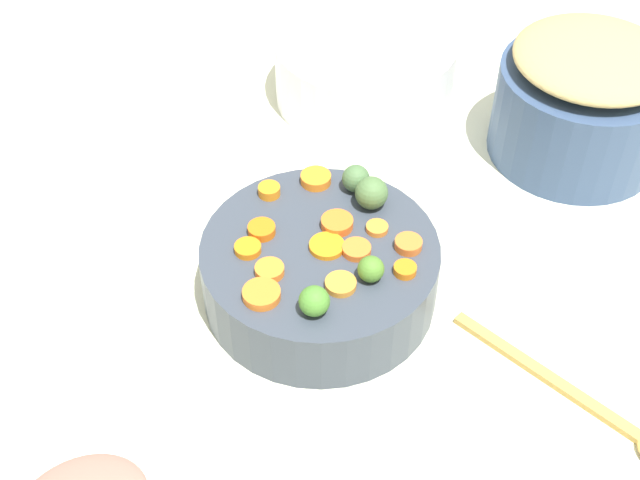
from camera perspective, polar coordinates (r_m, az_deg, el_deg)
tabletop at (r=1.00m, az=-1.07°, el=-3.85°), size 2.40×2.40×0.02m
serving_bowl_carrots at (r=0.96m, az=0.00°, el=-2.05°), size 0.26×0.26×0.08m
metal_pot at (r=1.19m, az=16.83°, el=8.10°), size 0.23×0.23×0.13m
stuffing_mound at (r=1.14m, az=17.71°, el=11.41°), size 0.20×0.20×0.04m
carrot_slice_0 at (r=0.93m, az=0.41°, el=-0.57°), size 0.05×0.05×0.01m
carrot_slice_1 at (r=0.95m, az=1.14°, el=1.12°), size 0.04×0.04×0.01m
carrot_slice_2 at (r=0.93m, az=5.87°, el=-0.27°), size 0.04×0.04×0.01m
carrot_slice_3 at (r=0.95m, az=-3.88°, el=0.68°), size 0.04×0.04×0.01m
carrot_slice_4 at (r=0.93m, az=-4.80°, el=-0.56°), size 0.03×0.03×0.01m
carrot_slice_5 at (r=1.01m, az=-0.28°, el=4.08°), size 0.04×0.04×0.01m
carrot_slice_6 at (r=0.91m, az=5.65°, el=-1.96°), size 0.03×0.03×0.01m
carrot_slice_7 at (r=0.91m, az=-3.36°, el=-2.01°), size 0.04×0.04×0.01m
carrot_slice_8 at (r=0.95m, az=3.80°, el=0.80°), size 0.03×0.03×0.01m
carrot_slice_9 at (r=0.99m, az=-3.38°, el=3.28°), size 0.04×0.04×0.01m
carrot_slice_10 at (r=0.88m, az=-3.89°, el=-3.60°), size 0.06×0.06×0.01m
carrot_slice_11 at (r=0.93m, az=2.43°, el=-0.61°), size 0.04×0.04×0.01m
carrot_slice_12 at (r=0.89m, az=1.37°, el=-2.93°), size 0.05×0.05×0.01m
brussels_sprout_0 at (r=0.99m, az=2.39°, el=4.09°), size 0.03×0.03×0.03m
brussels_sprout_1 at (r=0.86m, az=-0.38°, el=-4.06°), size 0.03×0.03×0.03m
brussels_sprout_2 at (r=0.97m, az=3.43°, el=3.13°), size 0.04×0.04×0.04m
brussels_sprout_3 at (r=0.89m, az=3.38°, el=-1.93°), size 0.03×0.03×0.03m
wooden_spoon at (r=0.93m, az=19.21°, el=-11.41°), size 0.18×0.26×0.01m
casserole_dish at (r=1.25m, az=2.97°, el=11.21°), size 0.25×0.25×0.10m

